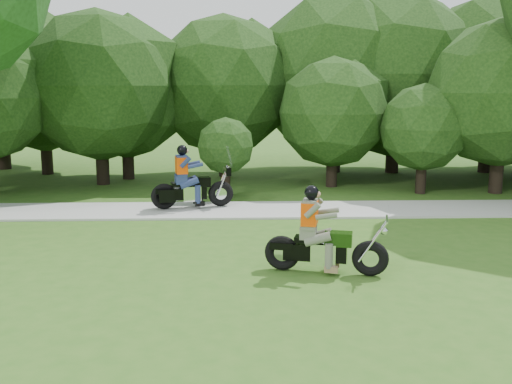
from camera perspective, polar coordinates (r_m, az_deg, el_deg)
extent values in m
plane|color=#32611B|center=(8.87, 8.10, -12.95)|extent=(100.00, 100.00, 0.00)
cube|color=#AAAAA5|center=(16.45, 3.29, -1.78)|extent=(60.00, 2.20, 0.06)
cylinder|color=black|center=(20.68, 22.94, 2.28)|extent=(0.45, 0.45, 1.73)
sphere|color=black|center=(20.51, 23.43, 9.10)|extent=(4.91, 4.91, 4.91)
cylinder|color=black|center=(18.43, -3.03, 1.14)|extent=(0.29, 0.29, 1.07)
sphere|color=black|center=(18.28, -3.06, 4.64)|extent=(1.83, 1.83, 1.83)
cylinder|color=black|center=(22.59, -12.68, 3.37)|extent=(0.45, 0.45, 1.66)
sphere|color=black|center=(22.43, -12.93, 9.54)|extent=(4.94, 4.94, 4.94)
cylinder|color=black|center=(24.78, -20.21, 3.76)|extent=(0.46, 0.46, 1.80)
sphere|color=black|center=(24.65, -20.59, 9.70)|extent=(5.14, 5.14, 5.14)
cylinder|color=black|center=(24.37, 13.49, 4.01)|extent=(0.53, 0.53, 1.80)
sphere|color=black|center=(24.24, 13.80, 11.24)|extent=(6.69, 6.69, 6.69)
cylinder|color=black|center=(22.74, -3.15, 3.84)|extent=(0.47, 0.47, 1.80)
sphere|color=black|center=(22.59, -3.22, 10.59)|extent=(5.46, 5.46, 5.46)
cylinder|color=black|center=(21.53, -15.12, 3.12)|extent=(0.47, 0.47, 1.80)
sphere|color=black|center=(21.37, -15.46, 10.20)|extent=(5.40, 5.40, 5.40)
cylinder|color=black|center=(19.79, 16.18, 1.67)|extent=(0.34, 0.34, 1.26)
sphere|color=black|center=(19.62, 16.41, 6.21)|extent=(2.90, 2.90, 2.90)
cylinder|color=black|center=(27.06, -23.93, 4.01)|extent=(0.54, 0.54, 1.80)
cylinder|color=black|center=(25.61, 21.98, 3.84)|extent=(0.53, 0.53, 1.80)
sphere|color=black|center=(25.48, 22.45, 10.66)|extent=(6.62, 6.62, 6.62)
cylinder|color=black|center=(24.10, 7.82, 4.13)|extent=(0.54, 0.54, 1.80)
sphere|color=black|center=(23.96, 8.01, 11.47)|extent=(6.71, 6.71, 6.71)
cylinder|color=black|center=(20.48, 7.58, 2.43)|extent=(0.39, 0.39, 1.38)
sphere|color=black|center=(20.31, 7.71, 7.89)|extent=(3.89, 3.89, 3.89)
torus|color=black|center=(11.11, 2.63, -6.10)|extent=(0.72, 0.36, 0.69)
torus|color=black|center=(10.96, 11.36, -6.52)|extent=(0.72, 0.36, 0.69)
cube|color=black|center=(11.01, 5.92, -6.03)|extent=(1.23, 0.53, 0.32)
cube|color=silver|center=(10.99, 6.79, -6.07)|extent=(0.54, 0.44, 0.39)
cube|color=black|center=(10.89, 8.24, -4.65)|extent=(0.57, 0.41, 0.26)
cube|color=black|center=(10.95, 5.25, -4.71)|extent=(0.57, 0.43, 0.10)
cylinder|color=silver|center=(10.87, 11.63, -4.79)|extent=(0.53, 0.17, 0.82)
cylinder|color=silver|center=(10.77, 12.96, -2.66)|extent=(0.19, 0.62, 0.04)
cube|color=#555746|center=(10.92, 5.26, -4.01)|extent=(0.38, 0.44, 0.24)
cube|color=#555746|center=(10.83, 5.39, -2.20)|extent=(0.35, 0.46, 0.55)
cube|color=#EE4704|center=(10.83, 5.39, -2.09)|extent=(0.39, 0.51, 0.43)
sphere|color=black|center=(10.75, 5.59, -0.05)|extent=(0.28, 0.28, 0.28)
torus|color=black|center=(16.49, -9.18, -0.44)|extent=(0.78, 0.38, 0.75)
torus|color=black|center=(16.73, -3.54, -0.17)|extent=(0.78, 0.38, 0.75)
cube|color=black|center=(16.55, -7.03, -0.15)|extent=(1.22, 0.52, 0.34)
cube|color=silver|center=(16.57, -6.46, -0.13)|extent=(0.58, 0.47, 0.43)
cube|color=black|center=(16.56, -5.58, 1.01)|extent=(0.61, 0.44, 0.28)
cube|color=black|center=(16.48, -7.50, 0.77)|extent=(0.62, 0.46, 0.11)
cylinder|color=silver|center=(16.67, -3.41, 1.10)|extent=(0.42, 0.14, 0.96)
cylinder|color=silver|center=(16.64, -2.82, 2.69)|extent=(0.19, 0.67, 0.04)
cube|color=black|center=(16.25, -8.92, -0.40)|extent=(0.47, 0.23, 0.36)
cube|color=black|center=(16.71, -9.09, -0.10)|extent=(0.47, 0.23, 0.36)
cube|color=navy|center=(16.46, -7.51, 1.29)|extent=(0.40, 0.47, 0.26)
cube|color=navy|center=(16.41, -7.47, 2.61)|extent=(0.37, 0.50, 0.60)
cube|color=#EE4704|center=(16.40, -7.47, 2.69)|extent=(0.41, 0.55, 0.47)
sphere|color=black|center=(16.36, -7.40, 4.18)|extent=(0.30, 0.30, 0.30)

